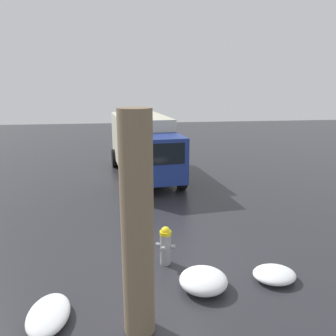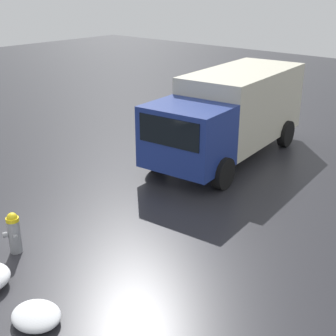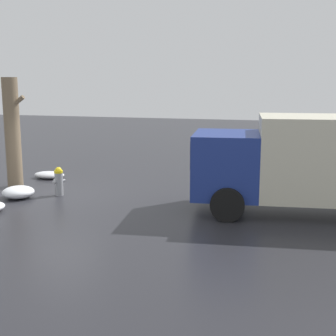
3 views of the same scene
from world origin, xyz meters
The scene contains 6 objects.
ground_plane centered at (0.00, 0.00, 0.00)m, with size 60.00×60.00×0.00m, color #28282D.
fire_hydrant centered at (0.00, 0.00, 0.47)m, with size 0.37×0.46×0.92m.
tree_trunk centered at (-2.04, 0.71, 1.88)m, with size 0.79×0.52×3.72m.
delivery_truck centered at (7.88, 0.00, 1.48)m, with size 6.77×3.08×2.68m.
snow_pile_by_hydrant centered at (-1.08, -0.64, 0.19)m, with size 0.99×0.98×0.37m.
snow_pile_by_tree centered at (-1.63, 2.29, 0.13)m, with size 1.18×0.73×0.26m.
Camera 3 is at (7.13, -13.13, 3.65)m, focal length 50.00 mm.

